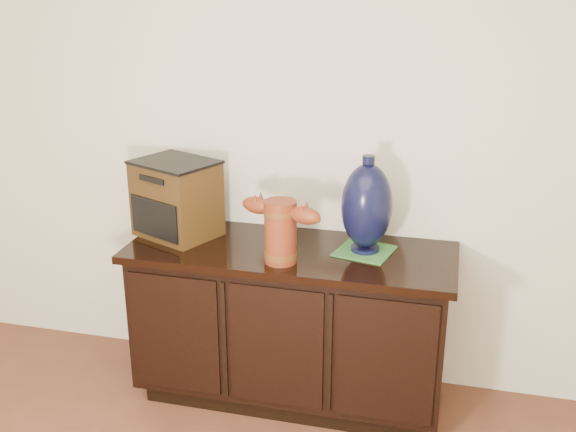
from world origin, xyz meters
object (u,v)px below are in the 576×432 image
(tv_radio, at_px, (176,198))
(spray_can, at_px, (286,219))
(terracotta_vessel, at_px, (281,228))
(sideboard, at_px, (290,322))
(lamp_base, at_px, (367,206))

(tv_radio, distance_m, spray_can, 0.52)
(tv_radio, bearing_deg, terracotta_vessel, 4.41)
(tv_radio, bearing_deg, sideboard, 19.13)
(sideboard, relative_size, lamp_base, 3.41)
(terracotta_vessel, distance_m, lamp_base, 0.39)
(terracotta_vessel, bearing_deg, tv_radio, 179.30)
(lamp_base, bearing_deg, spray_can, 163.86)
(terracotta_vessel, relative_size, spray_can, 2.36)
(tv_radio, relative_size, spray_can, 2.72)
(lamp_base, xyz_separation_m, spray_can, (-0.39, 0.11, -0.13))
(spray_can, bearing_deg, terracotta_vessel, -80.20)
(tv_radio, height_order, lamp_base, lamp_base)
(terracotta_vessel, xyz_separation_m, tv_radio, (-0.55, 0.19, 0.02))
(lamp_base, distance_m, spray_can, 0.42)
(sideboard, xyz_separation_m, spray_can, (-0.06, 0.16, 0.45))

